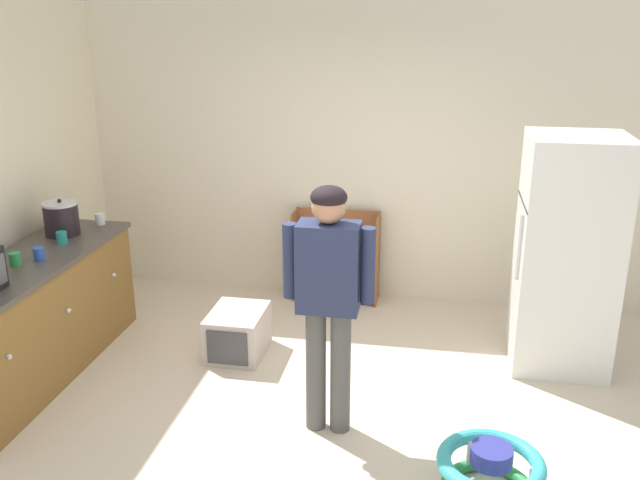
{
  "coord_description": "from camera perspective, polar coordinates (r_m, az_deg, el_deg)",
  "views": [
    {
      "loc": [
        0.71,
        -3.83,
        2.61
      ],
      "look_at": [
        -0.1,
        0.59,
        1.1
      ],
      "focal_mm": 38.4,
      "sensor_mm": 36.0,
      "label": 1
    }
  ],
  "objects": [
    {
      "name": "blue_cup",
      "position": [
        5.33,
        -22.38,
        -1.07
      ],
      "size": [
        0.08,
        0.08,
        0.09
      ],
      "primitive_type": "cylinder",
      "color": "blue",
      "rests_on": "kitchen_counter"
    },
    {
      "name": "left_side_wall",
      "position": [
        5.85,
        -24.9,
        4.39
      ],
      "size": [
        0.06,
        2.99,
        2.7
      ],
      "primitive_type": "cube",
      "color": "#EFE3C1",
      "rests_on": "ground"
    },
    {
      "name": "teal_cup",
      "position": [
        5.64,
        -20.72,
        0.19
      ],
      "size": [
        0.08,
        0.08,
        0.09
      ],
      "primitive_type": "cylinder",
      "color": "teal",
      "rests_on": "kitchen_counter"
    },
    {
      "name": "bookshelf",
      "position": [
        6.46,
        0.9,
        -1.76
      ],
      "size": [
        0.8,
        0.28,
        0.85
      ],
      "color": "brown",
      "rests_on": "ground"
    },
    {
      "name": "standing_person",
      "position": [
        4.21,
        0.7,
        -4.06
      ],
      "size": [
        0.57,
        0.22,
        1.64
      ],
      "color": "#545452",
      "rests_on": "ground"
    },
    {
      "name": "green_cup",
      "position": [
        5.27,
        -24.07,
        -1.48
      ],
      "size": [
        0.08,
        0.08,
        0.09
      ],
      "primitive_type": "cylinder",
      "color": "green",
      "rests_on": "kitchen_counter"
    },
    {
      "name": "baby_walker",
      "position": [
        4.15,
        13.98,
        -18.29
      ],
      "size": [
        0.6,
        0.6,
        0.32
      ],
      "color": "green",
      "rests_on": "ground"
    },
    {
      "name": "white_cup",
      "position": [
        6.04,
        -17.86,
        1.68
      ],
      "size": [
        0.08,
        0.08,
        0.09
      ],
      "primitive_type": "cylinder",
      "color": "white",
      "rests_on": "kitchen_counter"
    },
    {
      "name": "orange_cup",
      "position": [
        6.12,
        -20.75,
        1.57
      ],
      "size": [
        0.08,
        0.08,
        0.09
      ],
      "primitive_type": "cylinder",
      "color": "orange",
      "rests_on": "kitchen_counter"
    },
    {
      "name": "back_wall",
      "position": [
        6.33,
        3.69,
        7.04
      ],
      "size": [
        5.2,
        0.06,
        2.7
      ],
      "primitive_type": "cube",
      "color": "beige",
      "rests_on": "ground"
    },
    {
      "name": "pet_carrier",
      "position": [
        5.53,
        -6.88,
        -7.67
      ],
      "size": [
        0.42,
        0.55,
        0.36
      ],
      "color": "beige",
      "rests_on": "ground"
    },
    {
      "name": "ground_plane",
      "position": [
        4.69,
        -0.14,
        -15.24
      ],
      "size": [
        12.0,
        12.0,
        0.0
      ],
      "primitive_type": "plane",
      "color": "beige",
      "rests_on": "ground"
    },
    {
      "name": "kitchen_counter",
      "position": [
        5.48,
        -22.97,
        -6.2
      ],
      "size": [
        0.65,
        2.17,
        0.9
      ],
      "color": "brown",
      "rests_on": "ground"
    },
    {
      "name": "crock_pot",
      "position": [
        5.84,
        -20.75,
        1.69
      ],
      "size": [
        0.27,
        0.27,
        0.3
      ],
      "color": "black",
      "rests_on": "kitchen_counter"
    },
    {
      "name": "refrigerator",
      "position": [
        5.41,
        19.86,
        -1.13
      ],
      "size": [
        0.73,
        0.68,
        1.78
      ],
      "color": "white",
      "rests_on": "ground"
    }
  ]
}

